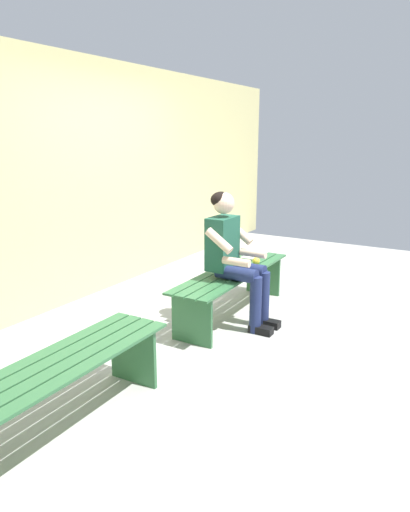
{
  "coord_description": "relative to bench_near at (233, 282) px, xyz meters",
  "views": [
    {
      "loc": [
        3.98,
        2.04,
        1.76
      ],
      "look_at": [
        0.79,
        0.15,
        0.81
      ],
      "focal_mm": 32.84,
      "sensor_mm": 36.0,
      "label": 1
    }
  ],
  "objects": [
    {
      "name": "book_open",
      "position": [
        -0.65,
        -0.07,
        0.12
      ],
      "size": [
        0.41,
        0.16,
        0.02
      ],
      "rotation": [
        0.0,
        0.0,
        0.01
      ],
      "color": "white",
      "rests_on": "bench_near"
    },
    {
      "name": "brick_wall",
      "position": [
        0.5,
        -1.81,
        0.94
      ],
      "size": [
        9.5,
        0.24,
        2.6
      ],
      "primitive_type": "cube",
      "color": "#D1C684",
      "rests_on": "ground"
    },
    {
      "name": "ground_plane",
      "position": [
        1.14,
        1.0,
        -0.38
      ],
      "size": [
        10.0,
        7.0,
        0.04
      ],
      "primitive_type": "cube",
      "color": "#9E9E99"
    },
    {
      "name": "bench_far",
      "position": [
        2.27,
        0.0,
        -0.0
      ],
      "size": [
        1.67,
        0.46,
        0.46
      ],
      "rotation": [
        0.0,
        0.0,
        0.01
      ],
      "color": "#2D6038",
      "rests_on": "ground"
    },
    {
      "name": "person_seated",
      "position": [
        0.18,
        0.1,
        0.35
      ],
      "size": [
        0.5,
        0.69,
        1.27
      ],
      "color": "#1E513D",
      "rests_on": "ground"
    },
    {
      "name": "apple",
      "position": [
        -0.33,
        0.1,
        0.15
      ],
      "size": [
        0.08,
        0.08,
        0.08
      ],
      "primitive_type": "sphere",
      "color": "gold",
      "rests_on": "bench_near"
    },
    {
      "name": "bench_near",
      "position": [
        0.0,
        0.0,
        0.0
      ],
      "size": [
        1.81,
        0.46,
        0.46
      ],
      "rotation": [
        0.0,
        0.0,
        0.01
      ],
      "color": "#2D6038",
      "rests_on": "ground"
    }
  ]
}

